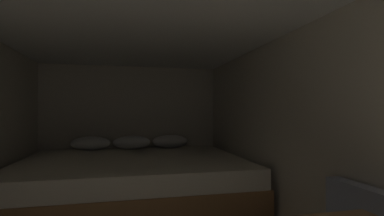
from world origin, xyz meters
The scene contains 4 objects.
wall_back centered at (0.00, 4.18, 0.99)m, with size 2.77×0.05×1.99m, color beige.
wall_right centered at (1.36, 1.84, 0.99)m, with size 0.05×4.63×1.99m, color beige.
ceiling_slab centered at (0.00, 1.84, 2.01)m, with size 2.77×4.63×0.05m, color white.
bed centered at (0.00, 3.10, 0.37)m, with size 2.55×2.05×0.93m.
Camera 1 is at (-0.10, -0.40, 1.28)m, focal length 26.72 mm.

